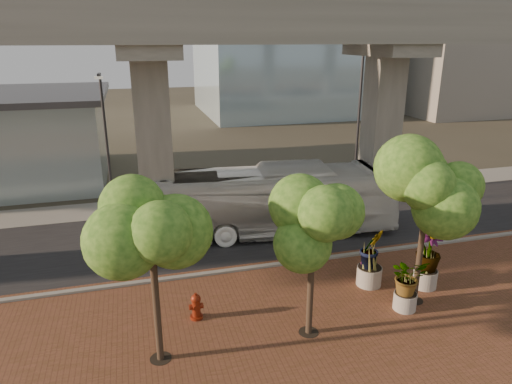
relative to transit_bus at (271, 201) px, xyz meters
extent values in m
plane|color=#373428|center=(0.28, -1.65, -1.80)|extent=(160.00, 160.00, 0.00)
cube|color=brown|center=(0.28, -9.65, -1.77)|extent=(70.00, 13.00, 0.06)
cube|color=black|center=(0.28, 0.35, -1.78)|extent=(90.00, 8.00, 0.04)
cube|color=gray|center=(0.28, -3.65, -1.72)|extent=(70.00, 0.25, 0.16)
cube|color=gray|center=(0.28, 5.85, -1.77)|extent=(90.00, 3.00, 0.06)
cube|color=gray|center=(0.28, -1.25, 8.70)|extent=(72.00, 2.40, 1.80)
cube|color=gray|center=(0.28, 1.95, 8.70)|extent=(72.00, 2.40, 1.80)
cube|color=gray|center=(38.28, 34.35, 10.20)|extent=(18.00, 16.00, 24.00)
imported|color=silver|center=(0.00, 0.00, 0.00)|extent=(13.21, 4.54, 3.61)
cylinder|color=maroon|center=(-4.95, -6.77, -1.69)|extent=(0.47, 0.47, 0.10)
cylinder|color=maroon|center=(-4.95, -6.77, -1.32)|extent=(0.31, 0.31, 0.75)
sphere|color=maroon|center=(-4.95, -6.77, -0.94)|extent=(0.36, 0.36, 0.36)
cylinder|color=maroon|center=(-4.95, -6.77, -0.77)|extent=(0.10, 0.10, 0.13)
cylinder|color=maroon|center=(-4.95, -6.77, -1.25)|extent=(0.52, 0.21, 0.21)
cylinder|color=gray|center=(2.78, -8.28, -1.41)|extent=(0.86, 0.86, 0.67)
imported|color=#275817|center=(2.78, -8.28, -0.35)|extent=(1.91, 1.91, 1.44)
cylinder|color=#A3A093|center=(4.51, -7.04, -1.36)|extent=(0.97, 0.97, 0.76)
imported|color=#275817|center=(4.51, -7.04, -0.09)|extent=(2.38, 2.38, 1.78)
cylinder|color=gray|center=(2.36, -6.28, -1.34)|extent=(1.03, 1.03, 0.80)
imported|color=#275817|center=(2.36, -6.28, -0.08)|extent=(2.29, 2.29, 1.72)
cylinder|color=#413225|center=(-6.40, -8.71, 0.15)|extent=(0.22, 0.22, 3.79)
cylinder|color=black|center=(-6.40, -8.71, -1.74)|extent=(0.70, 0.70, 0.01)
cylinder|color=#413225|center=(-1.29, -8.69, -0.22)|extent=(0.22, 0.22, 3.05)
cylinder|color=black|center=(-1.29, -8.69, -1.74)|extent=(0.70, 0.70, 0.01)
cylinder|color=#413225|center=(3.48, -7.87, -0.09)|extent=(0.22, 0.22, 3.30)
cylinder|color=black|center=(3.48, -7.87, -1.74)|extent=(0.70, 0.70, 0.01)
cylinder|color=#2D2D32|center=(-8.00, 3.85, 2.28)|extent=(0.14, 0.14, 8.08)
cube|color=#2D2D32|center=(-8.00, 3.34, 6.32)|extent=(0.15, 1.01, 0.15)
cube|color=silver|center=(-8.00, 2.84, 6.22)|extent=(0.40, 0.20, 0.12)
cylinder|color=#2A2A2E|center=(7.45, 5.09, 2.81)|extent=(0.16, 0.16, 9.14)
cube|color=#2A2A2E|center=(7.45, 4.52, 7.38)|extent=(0.17, 1.14, 0.17)
cube|color=silver|center=(7.45, 3.94, 7.26)|extent=(0.46, 0.23, 0.14)
camera|label=1|loc=(-6.69, -21.28, 8.04)|focal=32.00mm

